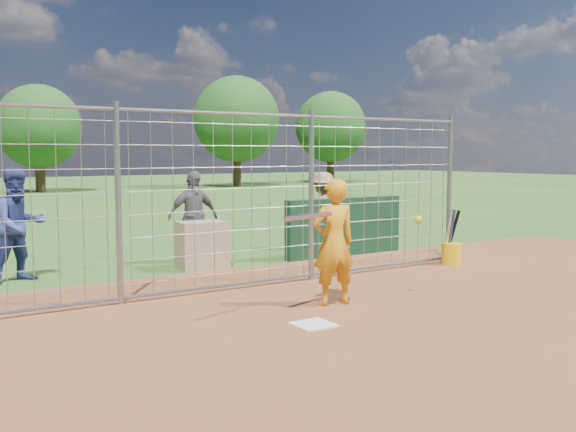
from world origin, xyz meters
TOP-DOWN VIEW (x-y plane):
  - ground at (0.00, 0.00)m, footprint 100.00×100.00m
  - infield_dirt at (0.00, -3.00)m, footprint 18.00×18.00m
  - home_plate at (0.00, -0.20)m, footprint 0.43×0.43m
  - dugout_wall at (3.40, 3.60)m, footprint 2.60×0.20m
  - batter at (0.79, 0.48)m, footprint 0.64×0.47m
  - bystander_a at (-2.28, 4.28)m, footprint 1.00×0.87m
  - bystander_b at (0.63, 4.40)m, footprint 0.98×0.45m
  - bystander_c at (3.57, 4.53)m, footprint 1.05×0.64m
  - equipment_bin at (0.52, 3.81)m, footprint 0.85×0.63m
  - equipment_in_play at (0.63, 0.21)m, footprint 2.12×0.35m
  - bucket_with_bats at (4.33, 1.76)m, footprint 0.34×0.37m
  - backstop_fence at (0.00, 2.00)m, footprint 9.08×0.08m
  - tree_line at (3.13, 28.13)m, footprint 44.66×6.72m

SIDE VIEW (x-z plane):
  - ground at x=0.00m, z-range 0.00..0.00m
  - infield_dirt at x=0.00m, z-range 0.01..0.01m
  - home_plate at x=0.00m, z-range 0.00..0.02m
  - bucket_with_bats at x=4.33m, z-range -0.24..0.73m
  - equipment_bin at x=0.52m, z-range 0.00..0.80m
  - dugout_wall at x=3.40m, z-range 0.00..1.10m
  - bystander_c at x=3.57m, z-range 0.00..1.56m
  - batter at x=0.79m, z-range 0.00..1.62m
  - bystander_b at x=0.63m, z-range 0.00..1.64m
  - bystander_a at x=-2.28m, z-range 0.00..1.73m
  - equipment_in_play at x=0.63m, z-range 1.07..1.27m
  - backstop_fence at x=0.00m, z-range -0.04..2.56m
  - tree_line at x=3.13m, z-range 0.47..6.95m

